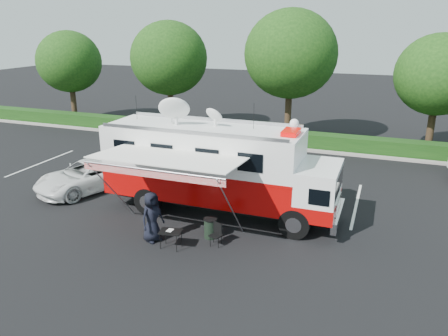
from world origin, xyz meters
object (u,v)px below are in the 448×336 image
Objects in this scene: white_suv at (90,189)px; trash_bin at (210,228)px; folding_table at (171,232)px; command_truck at (218,168)px.

trash_bin is at bearing 2.59° from white_suv.
folding_table is at bearing -9.07° from white_suv.
command_truck reaches higher than folding_table.
folding_table is 1.12× the size of trash_bin.
white_suv is at bearing 176.83° from command_truck.
command_truck is at bearing 18.82° from white_suv.
trash_bin is (0.58, -2.29, -1.66)m from command_truck.
command_truck is at bearing 104.21° from trash_bin.
command_truck is 11.33× the size of folding_table.
trash_bin is (7.60, -2.67, 0.40)m from white_suv.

